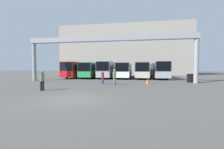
{
  "coord_description": "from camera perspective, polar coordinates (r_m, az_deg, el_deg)",
  "views": [
    {
      "loc": [
        4.13,
        -8.84,
        1.97
      ],
      "look_at": [
        -0.01,
        16.15,
        0.91
      ],
      "focal_mm": 24.0,
      "sensor_mm": 36.0,
      "label": 1
    }
  ],
  "objects": [
    {
      "name": "bus_slot_0",
      "position": [
        33.15,
        -12.74,
        2.1
      ],
      "size": [
        2.55,
        11.46,
        3.18
      ],
      "color": "red",
      "rests_on": "ground"
    },
    {
      "name": "tire_stack",
      "position": [
        23.71,
        27.79,
        -1.19
      ],
      "size": [
        1.04,
        1.04,
        1.2
      ],
      "color": "black",
      "rests_on": "ground"
    },
    {
      "name": "overhead_gantry",
      "position": [
        22.06,
        -1.54,
        11.48
      ],
      "size": [
        24.39,
        0.8,
        6.58
      ],
      "color": "gray",
      "rests_on": "ground"
    },
    {
      "name": "bus_slot_1",
      "position": [
        31.39,
        -7.55,
        1.94
      ],
      "size": [
        2.45,
        10.09,
        3.0
      ],
      "color": "#268C4C",
      "rests_on": "ground"
    },
    {
      "name": "building_backdrop",
      "position": [
        50.64,
        4.72,
        8.81
      ],
      "size": [
        40.11,
        12.0,
        15.27
      ],
      "color": "gray",
      "rests_on": "ground"
    },
    {
      "name": "pedestrian_mid_right",
      "position": [
        18.81,
        -3.61,
        -0.93
      ],
      "size": [
        0.35,
        0.35,
        1.66
      ],
      "rotation": [
        0.0,
        0.0,
        2.85
      ],
      "color": "navy",
      "rests_on": "ground"
    },
    {
      "name": "bus_slot_5",
      "position": [
        30.94,
        17.27,
        2.05
      ],
      "size": [
        2.51,
        11.35,
        3.2
      ],
      "color": "#999EA5",
      "rests_on": "ground"
    },
    {
      "name": "bus_slot_3",
      "position": [
        31.05,
        4.86,
        1.92
      ],
      "size": [
        2.52,
        11.95,
        2.97
      ],
      "color": "silver",
      "rests_on": "ground"
    },
    {
      "name": "pedestrian_mid_left",
      "position": [
        14.48,
        -25.1,
        -1.95
      ],
      "size": [
        0.36,
        0.36,
        1.75
      ],
      "rotation": [
        0.0,
        0.0,
        3.43
      ],
      "color": "black",
      "rests_on": "ground"
    },
    {
      "name": "traffic_cone",
      "position": [
        19.24,
        13.41,
        -2.56
      ],
      "size": [
        0.42,
        0.42,
        0.66
      ],
      "color": "orange",
      "rests_on": "ground"
    },
    {
      "name": "bus_slot_2",
      "position": [
        30.83,
        -1.45,
        2.22
      ],
      "size": [
        2.46,
        10.6,
        3.25
      ],
      "color": "#999EA5",
      "rests_on": "ground"
    },
    {
      "name": "pedestrian_far_center",
      "position": [
        17.51,
        0.92,
        -0.87
      ],
      "size": [
        0.38,
        0.38,
        1.83
      ],
      "rotation": [
        0.0,
        0.0,
        2.33
      ],
      "color": "brown",
      "rests_on": "ground"
    },
    {
      "name": "ground_plane",
      "position": [
        9.95,
        -15.53,
        -9.11
      ],
      "size": [
        200.0,
        200.0,
        0.0
      ],
      "primitive_type": "plane",
      "color": "#514F4C"
    },
    {
      "name": "bus_slot_4",
      "position": [
        30.79,
        11.06,
        1.93
      ],
      "size": [
        2.44,
        11.59,
        3.02
      ],
      "color": "beige",
      "rests_on": "ground"
    }
  ]
}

